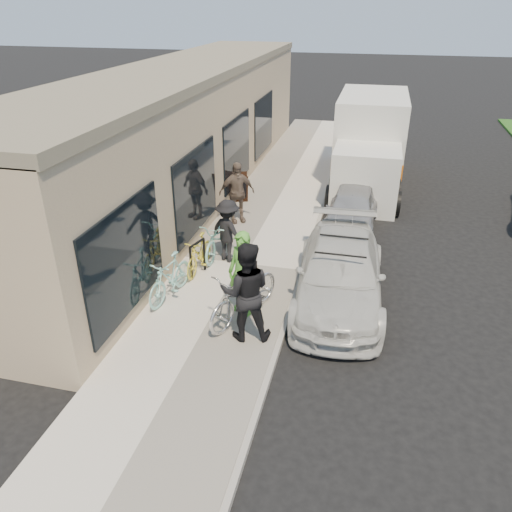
{
  "coord_description": "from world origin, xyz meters",
  "views": [
    {
      "loc": [
        0.97,
        -7.69,
        6.09
      ],
      "look_at": [
        -1.32,
        1.77,
        1.05
      ],
      "focal_mm": 35.0,
      "sensor_mm": 36.0,
      "label": 1
    }
  ],
  "objects_px": {
    "cruiser_bike_a": "(170,277)",
    "bystander_a": "(228,231)",
    "sedan_white": "(340,273)",
    "bystander_b": "(237,193)",
    "moving_truck": "(369,146)",
    "sandwich_board": "(239,188)",
    "sedan_silver": "(352,209)",
    "bike_rack": "(198,255)",
    "woman_rider": "(242,274)",
    "cruiser_bike_b": "(219,238)",
    "cruiser_bike_c": "(199,254)",
    "man_standing": "(246,292)",
    "tandem_bike": "(245,294)"
  },
  "relations": [
    {
      "from": "tandem_bike",
      "to": "moving_truck",
      "type": "bearing_deg",
      "value": 101.19
    },
    {
      "from": "sedan_white",
      "to": "cruiser_bike_c",
      "type": "height_order",
      "value": "sedan_white"
    },
    {
      "from": "bystander_b",
      "to": "moving_truck",
      "type": "bearing_deg",
      "value": 23.0
    },
    {
      "from": "moving_truck",
      "to": "sandwich_board",
      "type": "bearing_deg",
      "value": -140.03
    },
    {
      "from": "sedan_white",
      "to": "tandem_bike",
      "type": "height_order",
      "value": "sedan_white"
    },
    {
      "from": "man_standing",
      "to": "cruiser_bike_c",
      "type": "bearing_deg",
      "value": -66.35
    },
    {
      "from": "bike_rack",
      "to": "bystander_a",
      "type": "bearing_deg",
      "value": 60.87
    },
    {
      "from": "cruiser_bike_c",
      "to": "bystander_a",
      "type": "distance_m",
      "value": 0.95
    },
    {
      "from": "woman_rider",
      "to": "man_standing",
      "type": "bearing_deg",
      "value": -45.79
    },
    {
      "from": "bike_rack",
      "to": "sedan_silver",
      "type": "relative_size",
      "value": 0.24
    },
    {
      "from": "sandwich_board",
      "to": "tandem_bike",
      "type": "xyz_separation_m",
      "value": [
        1.89,
        -6.46,
        0.09
      ]
    },
    {
      "from": "bystander_a",
      "to": "sedan_white",
      "type": "bearing_deg",
      "value": -171.8
    },
    {
      "from": "moving_truck",
      "to": "cruiser_bike_a",
      "type": "xyz_separation_m",
      "value": [
        -3.86,
        -9.4,
        -0.72
      ]
    },
    {
      "from": "sandwich_board",
      "to": "moving_truck",
      "type": "height_order",
      "value": "moving_truck"
    },
    {
      "from": "bike_rack",
      "to": "moving_truck",
      "type": "height_order",
      "value": "moving_truck"
    },
    {
      "from": "cruiser_bike_a",
      "to": "bystander_a",
      "type": "xyz_separation_m",
      "value": [
        0.75,
        2.01,
        0.31
      ]
    },
    {
      "from": "man_standing",
      "to": "cruiser_bike_c",
      "type": "height_order",
      "value": "man_standing"
    },
    {
      "from": "man_standing",
      "to": "bike_rack",
      "type": "bearing_deg",
      "value": -64.44
    },
    {
      "from": "moving_truck",
      "to": "bystander_b",
      "type": "height_order",
      "value": "moving_truck"
    },
    {
      "from": "man_standing",
      "to": "cruiser_bike_b",
      "type": "xyz_separation_m",
      "value": [
        -1.56,
        3.25,
        -0.53
      ]
    },
    {
      "from": "cruiser_bike_a",
      "to": "woman_rider",
      "type": "bearing_deg",
      "value": 2.76
    },
    {
      "from": "cruiser_bike_b",
      "to": "bystander_b",
      "type": "height_order",
      "value": "bystander_b"
    },
    {
      "from": "woman_rider",
      "to": "cruiser_bike_c",
      "type": "relative_size",
      "value": 1.24
    },
    {
      "from": "sedan_white",
      "to": "cruiser_bike_a",
      "type": "distance_m",
      "value": 3.76
    },
    {
      "from": "cruiser_bike_a",
      "to": "tandem_bike",
      "type": "bearing_deg",
      "value": -2.3
    },
    {
      "from": "tandem_bike",
      "to": "woman_rider",
      "type": "bearing_deg",
      "value": 142.38
    },
    {
      "from": "sedan_silver",
      "to": "moving_truck",
      "type": "height_order",
      "value": "moving_truck"
    },
    {
      "from": "moving_truck",
      "to": "cruiser_bike_b",
      "type": "bearing_deg",
      "value": -115.78
    },
    {
      "from": "woman_rider",
      "to": "cruiser_bike_a",
      "type": "bearing_deg",
      "value": -162.57
    },
    {
      "from": "cruiser_bike_a",
      "to": "cruiser_bike_b",
      "type": "xyz_separation_m",
      "value": [
        0.43,
        2.25,
        -0.02
      ]
    },
    {
      "from": "sedan_white",
      "to": "bystander_b",
      "type": "distance_m",
      "value": 4.79
    },
    {
      "from": "bike_rack",
      "to": "bystander_b",
      "type": "relative_size",
      "value": 0.48
    },
    {
      "from": "cruiser_bike_a",
      "to": "bystander_a",
      "type": "height_order",
      "value": "bystander_a"
    },
    {
      "from": "sedan_silver",
      "to": "cruiser_bike_c",
      "type": "relative_size",
      "value": 2.38
    },
    {
      "from": "tandem_bike",
      "to": "woman_rider",
      "type": "xyz_separation_m",
      "value": [
        -0.1,
        0.18,
        0.36
      ]
    },
    {
      "from": "sedan_silver",
      "to": "tandem_bike",
      "type": "relative_size",
      "value": 1.67
    },
    {
      "from": "cruiser_bike_c",
      "to": "bystander_a",
      "type": "bearing_deg",
      "value": 55.0
    },
    {
      "from": "sandwich_board",
      "to": "bystander_b",
      "type": "xyz_separation_m",
      "value": [
        0.38,
        -1.61,
        0.44
      ]
    },
    {
      "from": "cruiser_bike_b",
      "to": "cruiser_bike_c",
      "type": "height_order",
      "value": "cruiser_bike_b"
    },
    {
      "from": "cruiser_bike_a",
      "to": "bystander_b",
      "type": "xyz_separation_m",
      "value": [
        0.29,
        4.46,
        0.41
      ]
    },
    {
      "from": "moving_truck",
      "to": "man_standing",
      "type": "bearing_deg",
      "value": -100.32
    },
    {
      "from": "bike_rack",
      "to": "man_standing",
      "type": "bearing_deg",
      "value": -50.59
    },
    {
      "from": "tandem_bike",
      "to": "man_standing",
      "type": "xyz_separation_m",
      "value": [
        0.19,
        -0.62,
        0.45
      ]
    },
    {
      "from": "sandwich_board",
      "to": "tandem_bike",
      "type": "bearing_deg",
      "value": -92.36
    },
    {
      "from": "moving_truck",
      "to": "woman_rider",
      "type": "height_order",
      "value": "moving_truck"
    },
    {
      "from": "tandem_bike",
      "to": "woman_rider",
      "type": "height_order",
      "value": "woman_rider"
    },
    {
      "from": "sedan_silver",
      "to": "bystander_a",
      "type": "height_order",
      "value": "bystander_a"
    },
    {
      "from": "woman_rider",
      "to": "cruiser_bike_b",
      "type": "distance_m",
      "value": 2.81
    },
    {
      "from": "bike_rack",
      "to": "tandem_bike",
      "type": "xyz_separation_m",
      "value": [
        1.56,
        -1.5,
        0.04
      ]
    },
    {
      "from": "moving_truck",
      "to": "sedan_silver",
      "type": "bearing_deg",
      "value": -93.47
    }
  ]
}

